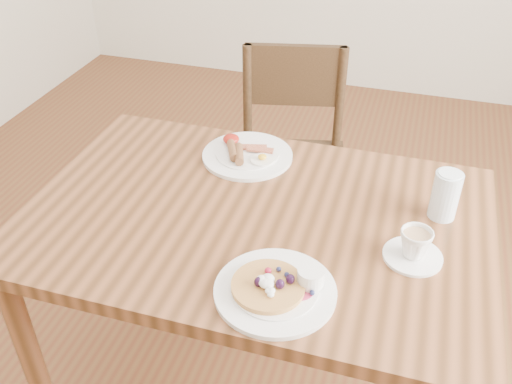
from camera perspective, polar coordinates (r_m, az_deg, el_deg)
dining_table at (r=1.55m, az=0.00°, el=-5.12°), size 1.20×0.80×0.75m
chair_far at (r=2.23m, az=3.52°, el=3.84°), size 0.50×0.50×0.88m
pancake_plate at (r=1.26m, az=2.12°, el=-9.57°), size 0.27×0.27×0.06m
breakfast_plate at (r=1.71m, az=-1.00°, el=3.83°), size 0.27×0.27×0.04m
teacup_saucer at (r=1.38m, az=15.57°, el=-5.28°), size 0.14×0.14×0.08m
water_glass at (r=1.52m, az=18.40°, el=-0.32°), size 0.07×0.07×0.13m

